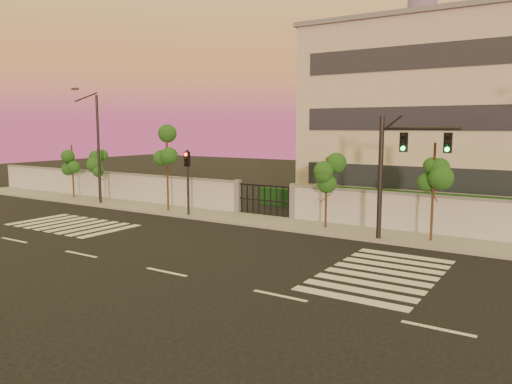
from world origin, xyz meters
The scene contains 15 objects.
ground centered at (0.00, 0.00, 0.00)m, with size 120.00×120.00×0.00m, color black.
sidewalk centered at (0.00, 10.50, 0.07)m, with size 60.00×3.00×0.15m, color gray.
perimeter_wall centered at (0.10, 12.00, 1.07)m, with size 60.00×0.36×2.20m.
hedge_row centered at (1.17, 14.74, 0.82)m, with size 41.00×4.25×1.80m.
institutional_building centered at (9.00, 21.99, 6.16)m, with size 24.40×12.40×12.25m.
distant_skyscraper centered at (-65.00, 280.00, 61.98)m, with size 16.00×16.00×118.00m.
road_markings centered at (-1.58, 3.76, 0.01)m, with size 57.00×7.62×0.02m.
street_tree_a centered at (-19.30, 10.62, 3.05)m, with size 1.43×1.14×4.15m.
street_tree_b centered at (-16.14, 10.44, 2.94)m, with size 1.48×1.18×3.99m.
street_tree_c centered at (-9.08, 10.04, 4.09)m, with size 1.62×1.29×5.56m.
street_tree_d centered at (1.78, 10.56, 2.87)m, with size 1.52×1.21×3.90m.
street_tree_e centered at (7.35, 10.36, 3.52)m, with size 1.48×1.18×4.79m.
traffic_signal_main centered at (5.83, 9.44, 3.81)m, with size 3.76×1.17×6.03m.
traffic_signal_secondary centered at (-6.92, 9.43, 2.62)m, with size 0.32×0.33×4.13m.
streetlight_west centered at (-15.28, 9.59, 4.36)m, with size 0.48×1.94×8.06m.
Camera 1 is at (12.85, -13.71, 5.51)m, focal length 35.00 mm.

